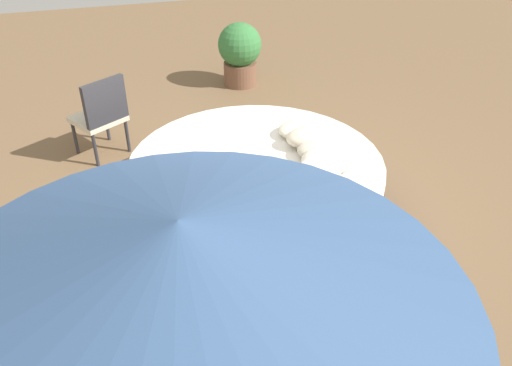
# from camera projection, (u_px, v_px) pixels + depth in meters

# --- Properties ---
(ground_plane) EXTENTS (16.00, 16.00, 0.00)m
(ground_plane) POSITION_uv_depth(u_px,v_px,m) (256.00, 214.00, 5.39)
(ground_plane) COLOR brown
(round_bed) EXTENTS (2.44, 2.44, 0.62)m
(round_bed) POSITION_uv_depth(u_px,v_px,m) (256.00, 188.00, 5.21)
(round_bed) COLOR navy
(round_bed) RESTS_ON ground_plane
(throw_pillow_0) EXTENTS (0.43, 0.30, 0.22)m
(throw_pillow_0) POSITION_uv_depth(u_px,v_px,m) (319.00, 170.00, 4.71)
(throw_pillow_0) COLOR white
(throw_pillow_0) RESTS_ON round_bed
(throw_pillow_1) EXTENTS (0.55, 0.40, 0.22)m
(throw_pillow_1) POSITION_uv_depth(u_px,v_px,m) (330.00, 159.00, 4.87)
(throw_pillow_1) COLOR silver
(throw_pillow_1) RESTS_ON round_bed
(throw_pillow_2) EXTENTS (0.49, 0.35, 0.17)m
(throw_pillow_2) POSITION_uv_depth(u_px,v_px,m) (322.00, 149.00, 5.07)
(throw_pillow_2) COLOR beige
(throw_pillow_2) RESTS_ON round_bed
(throw_pillow_3) EXTENTS (0.55, 0.32, 0.21)m
(throw_pillow_3) POSITION_uv_depth(u_px,v_px,m) (313.00, 137.00, 5.22)
(throw_pillow_3) COLOR beige
(throw_pillow_3) RESTS_ON round_bed
(throw_pillow_4) EXTENTS (0.51, 0.39, 0.14)m
(throw_pillow_4) POSITION_uv_depth(u_px,v_px,m) (303.00, 129.00, 5.42)
(throw_pillow_4) COLOR beige
(throw_pillow_4) RESTS_ON round_bed
(patio_chair) EXTENTS (0.71, 0.70, 0.98)m
(patio_chair) POSITION_uv_depth(u_px,v_px,m) (101.00, 113.00, 6.03)
(patio_chair) COLOR #333338
(patio_chair) RESTS_ON ground_plane
(patio_umbrella) EXTENTS (2.16, 2.16, 2.21)m
(patio_umbrella) POSITION_uv_depth(u_px,v_px,m) (183.00, 268.00, 1.84)
(patio_umbrella) COLOR #262628
(patio_umbrella) RESTS_ON ground_plane
(planter) EXTENTS (0.64, 0.64, 0.93)m
(planter) POSITION_uv_depth(u_px,v_px,m) (240.00, 52.00, 7.80)
(planter) COLOR brown
(planter) RESTS_ON ground_plane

